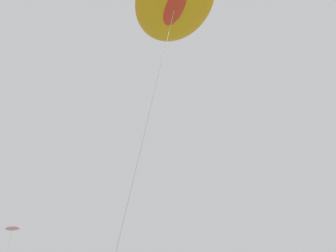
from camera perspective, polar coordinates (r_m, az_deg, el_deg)
The scene contains 1 object.
small_kite_stunt_black at distance 32.59m, azimuth -23.00°, elevation -14.57°, with size 2.57×2.71×13.27m.
Camera 1 is at (-11.39, -0.54, 1.47)m, focal length 39.24 mm.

